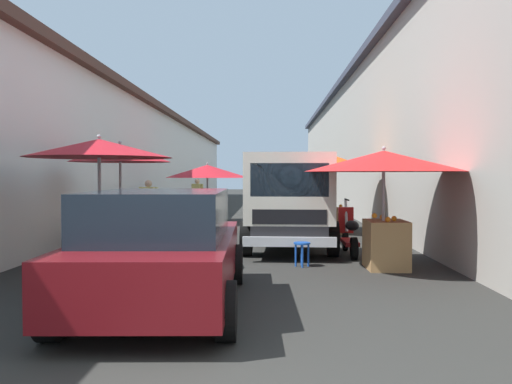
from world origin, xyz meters
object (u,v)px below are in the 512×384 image
fruit_stall_near_left (119,170)px  parked_scooter (349,233)px  vendor_by_crates (148,203)px  vendor_in_shade (197,195)px  fruit_stall_near_right (384,174)px  fruit_stall_mid_lane (100,162)px  delivery_truck (290,203)px  plastic_stool (302,248)px  fruit_stall_far_left (332,170)px  fruit_stall_far_right (208,175)px  hatchback_car (162,248)px

fruit_stall_near_left → parked_scooter: fruit_stall_near_left is taller
vendor_by_crates → vendor_in_shade: same height
fruit_stall_near_left → fruit_stall_near_right: bearing=-110.1°
fruit_stall_mid_lane → delivery_truck: (2.51, -3.27, -0.82)m
fruit_stall_mid_lane → parked_scooter: 5.13m
fruit_stall_mid_lane → vendor_in_shade: fruit_stall_mid_lane is taller
fruit_stall_near_right → plastic_stool: size_ratio=6.33×
fruit_stall_near_left → delivery_truck: (0.18, -3.65, -0.71)m
fruit_stall_near_right → vendor_in_shade: 12.62m
vendor_by_crates → parked_scooter: vendor_by_crates is taller
fruit_stall_far_left → vendor_in_shade: fruit_stall_far_left is taller
fruit_stall_far_left → plastic_stool: (-5.44, 1.19, -1.48)m
fruit_stall_mid_lane → delivery_truck: fruit_stall_mid_lane is taller
fruit_stall_far_right → vendor_in_shade: size_ratio=1.91×
fruit_stall_near_right → plastic_stool: (0.24, 1.40, -1.34)m
parked_scooter → vendor_in_shade: bearing=24.7°
hatchback_car → plastic_stool: (2.90, -1.90, -0.41)m
delivery_truck → vendor_by_crates: delivery_truck is taller
fruit_stall_mid_lane → fruit_stall_near_right: (0.42, -4.82, -0.19)m
delivery_truck → vendor_in_shade: bearing=19.5°
fruit_stall_mid_lane → fruit_stall_far_right: (9.03, -0.69, -0.21)m
hatchback_car → fruit_stall_far_right: bearing=4.2°
plastic_stool → parked_scooter: bearing=-37.0°
fruit_stall_near_right → parked_scooter: 2.08m
hatchback_car → vendor_by_crates: vendor_by_crates is taller
fruit_stall_mid_lane → hatchback_car: (-2.24, -1.52, -1.12)m
delivery_truck → vendor_in_shade: 10.08m
vendor_by_crates → vendor_in_shade: bearing=-5.2°
vendor_in_shade → parked_scooter: size_ratio=0.89×
fruit_stall_far_left → fruit_stall_mid_lane: 7.65m
fruit_stall_far_right → fruit_stall_mid_lane: bearing=175.7°
vendor_in_shade → parked_scooter: 10.96m
delivery_truck → plastic_stool: size_ratio=11.46×
fruit_stall_near_left → plastic_stool: fruit_stall_near_left is taller
fruit_stall_far_left → delivery_truck: bearing=159.4°
fruit_stall_far_left → delivery_truck: (-3.59, 1.35, -0.76)m
fruit_stall_near_left → vendor_in_shade: size_ratio=1.58×
fruit_stall_near_left → hatchback_car: bearing=-157.4°
fruit_stall_far_left → plastic_stool: 5.76m
fruit_stall_near_right → fruit_stall_far_right: size_ratio=0.96×
fruit_stall_near_left → hatchback_car: 5.05m
fruit_stall_mid_lane → fruit_stall_near_left: 2.36m
vendor_in_shade → vendor_by_crates: bearing=174.8°
fruit_stall_mid_lane → vendor_by_crates: size_ratio=1.62×
fruit_stall_far_left → fruit_stall_mid_lane: bearing=142.9°
fruit_stall_far_right → fruit_stall_near_right: bearing=-154.3°
fruit_stall_mid_lane → parked_scooter: bearing=-65.2°
fruit_stall_near_right → hatchback_car: bearing=128.9°
plastic_stool → vendor_by_crates: bearing=37.2°
fruit_stall_mid_lane → plastic_stool: 3.81m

